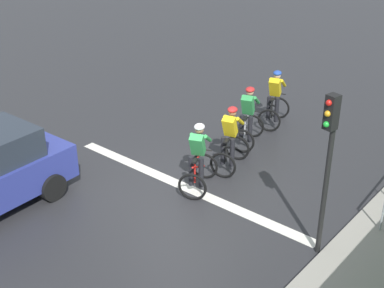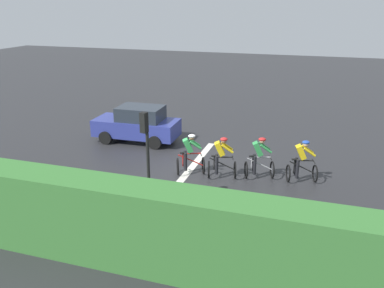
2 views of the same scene
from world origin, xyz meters
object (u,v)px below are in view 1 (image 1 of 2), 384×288
(cyclist_second, at_px, (248,118))
(cyclist_fourth, at_px, (198,160))
(traffic_light_near_crossing, at_px, (328,153))
(cyclist_lead, at_px, (275,100))
(cyclist_mid, at_px, (230,141))

(cyclist_second, distance_m, cyclist_fourth, 2.70)
(cyclist_second, distance_m, traffic_light_near_crossing, 5.00)
(cyclist_lead, height_order, traffic_light_near_crossing, traffic_light_near_crossing)
(cyclist_second, bearing_deg, cyclist_mid, -72.85)
(cyclist_second, height_order, cyclist_mid, same)
(cyclist_mid, bearing_deg, traffic_light_near_crossing, -26.32)
(cyclist_mid, relative_size, traffic_light_near_crossing, 0.50)
(cyclist_lead, relative_size, cyclist_fourth, 1.00)
(cyclist_second, relative_size, cyclist_fourth, 1.00)
(cyclist_second, bearing_deg, cyclist_fourth, -80.50)
(cyclist_fourth, bearing_deg, traffic_light_near_crossing, -6.18)
(cyclist_lead, bearing_deg, cyclist_mid, -79.04)
(cyclist_second, relative_size, traffic_light_near_crossing, 0.50)
(cyclist_second, xyz_separation_m, traffic_light_near_crossing, (3.72, -3.02, 1.43))
(cyclist_lead, distance_m, cyclist_fourth, 4.30)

